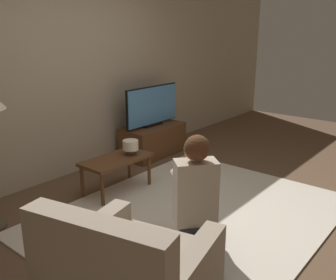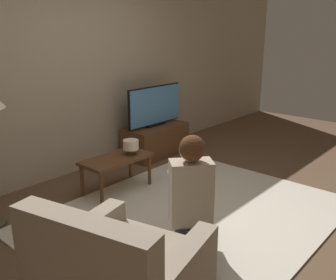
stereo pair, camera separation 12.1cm
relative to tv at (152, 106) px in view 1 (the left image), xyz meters
name	(u,v)px [view 1 (the left image)]	position (x,y,z in m)	size (l,w,h in m)	color
ground_plane	(193,216)	(-1.17, -1.58, -0.74)	(10.00, 10.00, 0.00)	brown
wall_back	(67,72)	(-1.17, 0.35, 0.56)	(10.00, 0.06, 2.60)	tan
rug	(193,215)	(-1.17, -1.58, -0.73)	(2.94, 2.34, 0.02)	beige
tv_stand	(153,140)	(0.00, 0.00, -0.52)	(0.97, 0.50, 0.44)	brown
tv	(152,106)	(0.00, 0.00, 0.00)	(1.03, 0.08, 0.58)	black
coffee_table	(116,162)	(-1.25, -0.57, -0.38)	(0.80, 0.41, 0.41)	brown
person_kneeling	(196,195)	(-1.67, -1.96, -0.22)	(0.72, 0.79, 1.00)	#232328
table_lamp	(131,146)	(-1.06, -0.61, -0.22)	(0.18, 0.18, 0.17)	#4C3823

